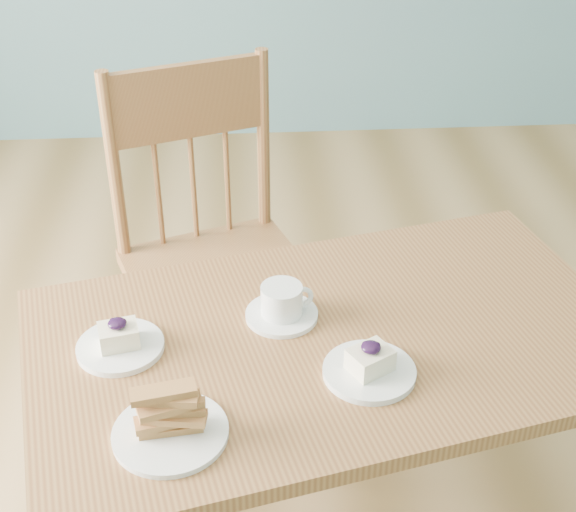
{
  "coord_description": "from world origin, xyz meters",
  "views": [
    {
      "loc": [
        -0.14,
        -1.3,
        1.7
      ],
      "look_at": [
        -0.05,
        0.04,
        0.83
      ],
      "focal_mm": 50.0,
      "sensor_mm": 36.0,
      "label": 1
    }
  ],
  "objects_px": {
    "biscotti_plate": "(169,420)",
    "cheesecake_plate_far": "(120,342)",
    "cheesecake_plate_near": "(370,367)",
    "coffee_cup": "(282,304)",
    "dining_table": "(331,359)",
    "dining_chair": "(213,255)"
  },
  "relations": [
    {
      "from": "dining_table",
      "to": "coffee_cup",
      "type": "relative_size",
      "value": 8.84
    },
    {
      "from": "dining_table",
      "to": "cheesecake_plate_far",
      "type": "xyz_separation_m",
      "value": [
        -0.43,
        -0.02,
        0.09
      ]
    },
    {
      "from": "dining_table",
      "to": "dining_chair",
      "type": "relative_size",
      "value": 1.34
    },
    {
      "from": "cheesecake_plate_far",
      "to": "coffee_cup",
      "type": "bearing_deg",
      "value": 14.5
    },
    {
      "from": "cheesecake_plate_near",
      "to": "coffee_cup",
      "type": "xyz_separation_m",
      "value": [
        -0.16,
        0.2,
        0.01
      ]
    },
    {
      "from": "dining_table",
      "to": "cheesecake_plate_far",
      "type": "bearing_deg",
      "value": 169.23
    },
    {
      "from": "cheesecake_plate_near",
      "to": "cheesecake_plate_far",
      "type": "xyz_separation_m",
      "value": [
        -0.49,
        0.11,
        -0.0
      ]
    },
    {
      "from": "biscotti_plate",
      "to": "dining_table",
      "type": "bearing_deg",
      "value": 39.87
    },
    {
      "from": "coffee_cup",
      "to": "cheesecake_plate_far",
      "type": "bearing_deg",
      "value": -175.07
    },
    {
      "from": "biscotti_plate",
      "to": "cheesecake_plate_far",
      "type": "bearing_deg",
      "value": 114.82
    },
    {
      "from": "dining_table",
      "to": "coffee_cup",
      "type": "xyz_separation_m",
      "value": [
        -0.1,
        0.07,
        0.1
      ]
    },
    {
      "from": "dining_table",
      "to": "cheesecake_plate_near",
      "type": "xyz_separation_m",
      "value": [
        0.06,
        -0.13,
        0.09
      ]
    },
    {
      "from": "cheesecake_plate_far",
      "to": "coffee_cup",
      "type": "height_order",
      "value": "coffee_cup"
    },
    {
      "from": "dining_table",
      "to": "coffee_cup",
      "type": "height_order",
      "value": "coffee_cup"
    },
    {
      "from": "dining_table",
      "to": "biscotti_plate",
      "type": "xyz_separation_m",
      "value": [
        -0.32,
        -0.27,
        0.1
      ]
    },
    {
      "from": "cheesecake_plate_near",
      "to": "biscotti_plate",
      "type": "distance_m",
      "value": 0.4
    },
    {
      "from": "dining_chair",
      "to": "cheesecake_plate_far",
      "type": "height_order",
      "value": "dining_chair"
    },
    {
      "from": "cheesecake_plate_near",
      "to": "cheesecake_plate_far",
      "type": "distance_m",
      "value": 0.5
    },
    {
      "from": "biscotti_plate",
      "to": "dining_chair",
      "type": "bearing_deg",
      "value": 85.75
    },
    {
      "from": "dining_table",
      "to": "cheesecake_plate_far",
      "type": "height_order",
      "value": "cheesecake_plate_far"
    },
    {
      "from": "cheesecake_plate_near",
      "to": "cheesecake_plate_far",
      "type": "relative_size",
      "value": 1.03
    },
    {
      "from": "cheesecake_plate_far",
      "to": "dining_chair",
      "type": "bearing_deg",
      "value": 72.82
    }
  ]
}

